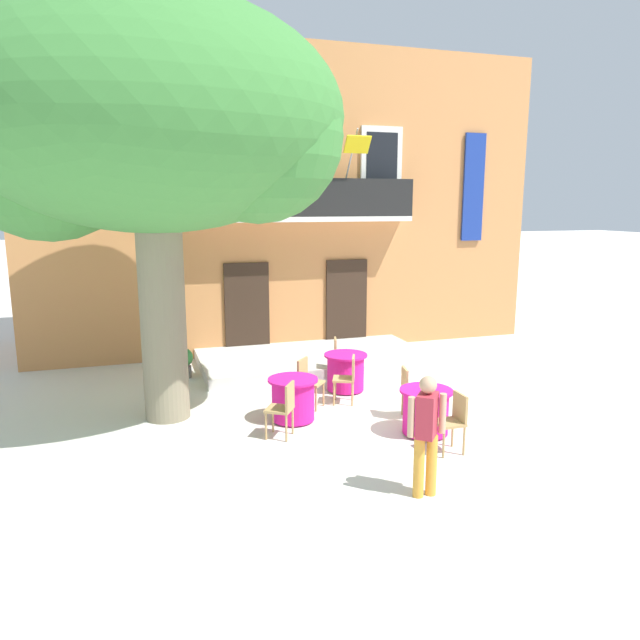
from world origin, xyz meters
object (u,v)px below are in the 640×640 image
Objects in this scene: cafe_chair_near_tree_0 at (284,406)px; cafe_chair_middle_0 at (453,418)px; cafe_table_front at (346,372)px; cafe_chair_front_0 at (348,376)px; cafe_chair_near_tree_1 at (308,379)px; cafe_chair_front_1 at (340,356)px; ground_planter_left at (185,361)px; plane_tree at (147,126)px; cafe_table_near_tree at (293,399)px; cafe_table_middle at (426,411)px; cafe_chair_middle_1 at (410,389)px; pedestrian_near_entrance at (426,429)px.

cafe_chair_middle_0 is at bearing -29.93° from cafe_chair_near_tree_0.
cafe_chair_front_0 reaches higher than cafe_table_front.
cafe_chair_near_tree_1 is at bearing 178.08° from cafe_chair_front_0.
cafe_chair_front_1 is at bearing 54.62° from cafe_chair_near_tree_0.
cafe_chair_near_tree_0 reaches higher than ground_planter_left.
cafe_chair_near_tree_1 is 0.78m from cafe_chair_front_0.
plane_tree reaches higher than cafe_chair_front_1.
cafe_chair_front_1 is at bearing 75.69° from cafe_chair_front_0.
cafe_chair_near_tree_0 is 1.05× the size of cafe_table_front.
ground_planter_left is (-1.55, 3.23, -0.03)m from cafe_table_near_tree.
cafe_chair_middle_0 is 1.00× the size of cafe_chair_front_1.
cafe_table_middle is 3.31m from cafe_chair_front_1.
cafe_table_near_tree is 1.95m from cafe_table_front.
cafe_chair_middle_1 is at bearing -73.32° from cafe_table_front.
cafe_chair_middle_1 reaches higher than cafe_table_front.
cafe_table_front is 1.34× the size of ground_planter_left.
cafe_chair_front_1 is at bearing 16.93° from plane_tree.
cafe_table_near_tree is at bearing -64.44° from ground_planter_left.
plane_tree is at bearing 127.39° from pedestrian_near_entrance.
cafe_table_front is at bearing 34.76° from cafe_chair_near_tree_1.
cafe_table_near_tree is 3.28m from pedestrian_near_entrance.
plane_tree is 5.02m from cafe_chair_near_tree_0.
cafe_chair_near_tree_0 is 1.00× the size of cafe_chair_middle_0.
pedestrian_near_entrance is (-1.05, -1.11, 0.37)m from cafe_chair_middle_0.
cafe_chair_near_tree_0 is (1.82, -1.58, -4.41)m from plane_tree.
cafe_chair_front_0 is (0.78, -0.03, 0.00)m from cafe_chair_near_tree_1.
plane_tree is 8.04× the size of cafe_table_middle.
cafe_chair_near_tree_0 is 2.76m from pedestrian_near_entrance.
cafe_chair_front_1 is (1.15, 1.43, 0.00)m from cafe_chair_near_tree_1.
ground_planter_left is (-3.53, 3.73, -0.17)m from cafe_chair_middle_1.
cafe_table_middle is at bearing -69.86° from cafe_chair_front_0.
cafe_chair_middle_1 is 1.32m from cafe_chair_front_0.
cafe_chair_middle_1 is (1.54, -1.11, 0.00)m from cafe_chair_near_tree_1.
ground_planter_left is (-2.77, 2.65, -0.17)m from cafe_chair_front_0.
cafe_chair_near_tree_1 and cafe_chair_front_1 have the same top height.
cafe_table_middle is at bearing -52.02° from cafe_chair_near_tree_1.
cafe_chair_front_0 is at bearing 106.00° from cafe_chair_middle_0.
ground_planter_left is at bearing 147.17° from cafe_table_front.
cafe_chair_near_tree_0 is 2.00m from cafe_chair_front_0.
cafe_chair_front_0 is (3.38, -0.32, -4.41)m from plane_tree.
cafe_table_front is at bearing 6.37° from plane_tree.
plane_tree is 5.11m from cafe_table_near_tree.
cafe_chair_front_1 is at bearing 78.51° from cafe_table_front.
cafe_chair_near_tree_0 is at bearing -121.24° from cafe_chair_near_tree_1.
pedestrian_near_entrance is at bearing -96.89° from cafe_table_front.
cafe_chair_front_0 is (-0.22, -0.72, 0.14)m from cafe_table_front.
plane_tree is at bearing 157.28° from cafe_table_near_tree.
cafe_chair_middle_0 reaches higher than cafe_table_middle.
cafe_table_near_tree is 0.95× the size of cafe_chair_near_tree_0.
cafe_table_near_tree reaches higher than ground_planter_left.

